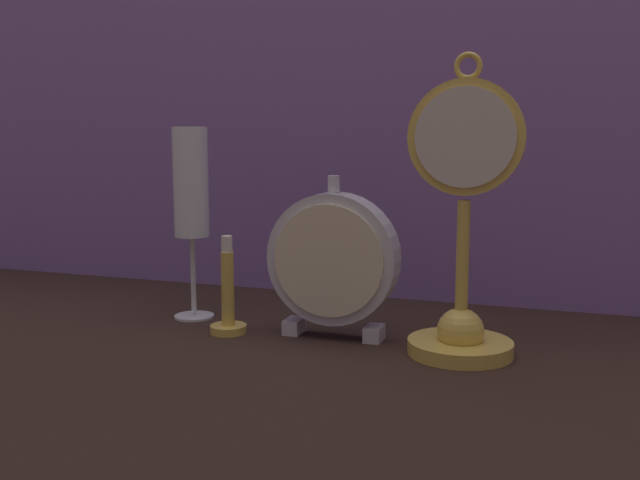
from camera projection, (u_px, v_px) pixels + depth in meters
name	position (u px, v px, depth m)	size (l,w,h in m)	color
ground_plane	(296.00, 358.00, 0.78)	(4.00, 4.00, 0.00)	black
fabric_backdrop_drape	(375.00, 92.00, 1.04)	(1.80, 0.01, 0.61)	#8460A8
pocket_watch_on_stand	(463.00, 247.00, 0.77)	(0.12, 0.12, 0.33)	gold
mantel_clock_silver	(333.00, 260.00, 0.85)	(0.16, 0.04, 0.19)	silver
champagne_flute	(191.00, 194.00, 0.93)	(0.05, 0.05, 0.25)	silver
brass_candlestick	(228.00, 303.00, 0.87)	(0.05, 0.05, 0.12)	gold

